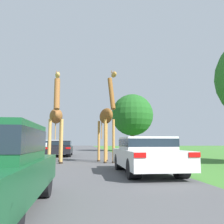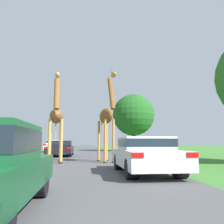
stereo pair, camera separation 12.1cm
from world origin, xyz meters
The scene contains 7 objects.
road centered at (0.00, 30.00, 0.00)m, with size 8.27×120.00×0.00m.
giraffe_near_road centered at (2.12, 13.26, 2.59)m, with size 0.94×2.62×5.07m.
giraffe_companion centered at (-0.75, 13.22, 2.51)m, with size 1.00×2.75×4.91m.
car_queue_right centered at (-1.11, 19.92, 0.68)m, with size 1.97×4.55×1.26m.
car_queue_left centered at (-2.74, 29.11, 0.76)m, with size 1.87×4.77×1.41m.
car_far_ahead centered at (3.08, 8.28, 0.71)m, with size 1.90×4.45×1.31m.
tree_left_edge centered at (7.23, 30.16, 4.71)m, with size 5.47×5.47×7.47m.
Camera 2 is at (0.86, -0.33, 1.11)m, focal length 38.00 mm.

